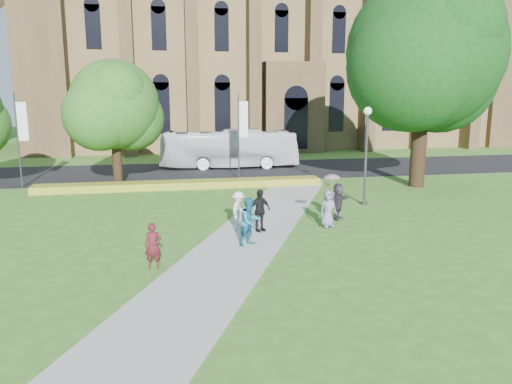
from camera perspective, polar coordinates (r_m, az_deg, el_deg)
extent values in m
plane|color=#38641E|center=(19.52, -0.85, -6.45)|extent=(160.00, 160.00, 0.00)
cube|color=black|center=(38.91, -5.98, 2.39)|extent=(160.00, 10.00, 0.02)
cube|color=#B2B2A8|center=(20.46, -1.34, -5.57)|extent=(15.58, 28.54, 0.04)
cube|color=gold|center=(32.06, -8.49, 0.83)|extent=(18.00, 1.40, 0.45)
cube|color=olive|center=(59.86, 1.98, 13.65)|extent=(52.00, 16.00, 17.00)
cube|color=brown|center=(52.75, -24.04, 15.23)|extent=(3.50, 3.50, 21.00)
cube|color=brown|center=(63.86, 26.26, 14.18)|extent=(3.50, 3.50, 21.00)
cube|color=brown|center=(51.08, 4.22, 9.56)|extent=(6.00, 2.50, 9.00)
cylinder|color=#38383D|center=(27.27, 12.42, 3.51)|extent=(0.14, 0.14, 4.80)
sphere|color=white|center=(27.05, 12.66, 9.02)|extent=(0.44, 0.44, 0.44)
cylinder|color=#38383D|center=(27.66, 12.22, -1.26)|extent=(0.36, 0.36, 0.15)
cylinder|color=#332114|center=(33.61, 18.15, 6.17)|extent=(0.96, 0.96, 6.60)
sphere|color=black|center=(33.60, 18.70, 14.85)|extent=(9.60, 9.60, 9.60)
cylinder|color=#332114|center=(33.17, -15.62, 4.10)|extent=(0.60, 0.60, 4.12)
sphere|color=#244B16|center=(32.95, -15.91, 9.61)|extent=(5.60, 5.60, 5.60)
cylinder|color=#38383D|center=(34.05, -2.00, 6.26)|extent=(0.10, 0.10, 6.00)
cube|color=white|center=(34.03, -1.43, 8.29)|extent=(0.60, 0.02, 2.40)
cylinder|color=#38383D|center=(34.78, -25.54, 5.29)|extent=(0.10, 0.10, 6.00)
cube|color=white|center=(34.61, -25.14, 7.30)|extent=(0.60, 0.02, 2.40)
imported|color=white|center=(40.28, -3.10, 4.95)|extent=(11.13, 3.17, 3.06)
imported|color=#54131C|center=(17.44, -11.68, -6.04)|extent=(0.58, 0.39, 1.56)
imported|color=#1B6988|center=(19.56, -0.69, -3.38)|extent=(1.17, 1.11, 1.91)
imported|color=silver|center=(22.03, -2.01, -2.07)|extent=(1.03, 1.23, 1.66)
imported|color=black|center=(21.52, 0.41, -2.11)|extent=(1.18, 0.84, 1.85)
imported|color=slate|center=(22.52, 8.26, -1.88)|extent=(0.92, 0.71, 1.66)
imported|color=#2A2830|center=(23.94, 9.38, -1.05)|extent=(1.43, 1.55, 1.73)
imported|color=#D797B2|center=(22.45, 8.69, 1.02)|extent=(0.73, 0.73, 0.61)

